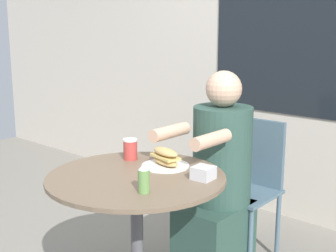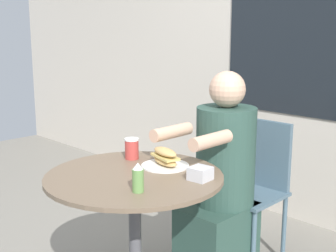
# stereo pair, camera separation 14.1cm
# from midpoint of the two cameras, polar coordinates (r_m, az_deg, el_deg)

# --- Properties ---
(storefront_wall) EXTENTS (8.00, 0.09, 2.80)m
(storefront_wall) POSITION_cam_midpoint_polar(r_m,az_deg,el_deg) (3.47, 15.70, 11.18)
(storefront_wall) COLOR beige
(storefront_wall) RESTS_ON ground_plane
(cafe_table) EXTENTS (0.84, 0.84, 0.75)m
(cafe_table) POSITION_cam_midpoint_polar(r_m,az_deg,el_deg) (2.27, -5.65, -10.65)
(cafe_table) COLOR brown
(cafe_table) RESTS_ON ground_plane
(diner_chair) EXTENTS (0.39, 0.39, 0.87)m
(diner_chair) POSITION_cam_midpoint_polar(r_m,az_deg,el_deg) (2.94, 8.66, -6.10)
(diner_chair) COLOR slate
(diner_chair) RESTS_ON ground_plane
(seated_diner) EXTENTS (0.34, 0.60, 1.20)m
(seated_diner) POSITION_cam_midpoint_polar(r_m,az_deg,el_deg) (2.67, 4.59, -7.84)
(seated_diner) COLOR #2D4C42
(seated_diner) RESTS_ON ground_plane
(sandwich_on_plate) EXTENTS (0.24, 0.24, 0.09)m
(sandwich_on_plate) POSITION_cam_midpoint_polar(r_m,az_deg,el_deg) (2.31, -2.06, -4.09)
(sandwich_on_plate) COLOR white
(sandwich_on_plate) RESTS_ON cafe_table
(drink_cup) EXTENTS (0.08, 0.08, 0.11)m
(drink_cup) POSITION_cam_midpoint_polar(r_m,az_deg,el_deg) (2.44, -6.28, -2.83)
(drink_cup) COLOR #B73D38
(drink_cup) RESTS_ON cafe_table
(napkin_box) EXTENTS (0.10, 0.10, 0.06)m
(napkin_box) POSITION_cam_midpoint_polar(r_m,az_deg,el_deg) (2.13, 2.42, -5.75)
(napkin_box) COLOR silver
(napkin_box) RESTS_ON cafe_table
(condiment_bottle) EXTENTS (0.05, 0.05, 0.13)m
(condiment_bottle) POSITION_cam_midpoint_polar(r_m,az_deg,el_deg) (1.96, -5.05, -6.41)
(condiment_bottle) COLOR #66934C
(condiment_bottle) RESTS_ON cafe_table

